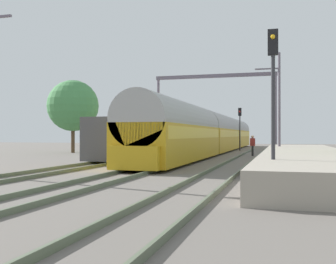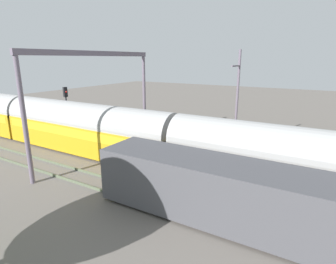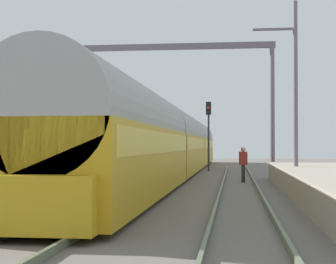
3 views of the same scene
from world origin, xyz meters
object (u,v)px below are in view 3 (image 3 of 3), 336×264
(passenger_train, at_px, (174,142))
(catenary_gantry, at_px, (172,81))
(freight_car, at_px, (40,154))
(railway_signal_far, at_px, (209,126))
(person_crossing, at_px, (243,161))

(passenger_train, distance_m, catenary_gantry, 3.95)
(freight_car, height_order, railway_signal_far, railway_signal_far)
(passenger_train, relative_size, person_crossing, 28.44)
(freight_car, xyz_separation_m, railway_signal_far, (5.82, 17.62, 1.63))
(railway_signal_far, xyz_separation_m, catenary_gantry, (-1.92, -5.95, 2.51))
(passenger_train, distance_m, freight_car, 13.78)
(railway_signal_far, bearing_deg, person_crossing, -79.28)
(catenary_gantry, bearing_deg, person_crossing, -54.12)
(freight_car, distance_m, person_crossing, 10.01)
(freight_car, xyz_separation_m, catenary_gantry, (3.90, 11.67, 4.14))
(freight_car, distance_m, railway_signal_far, 18.63)
(railway_signal_far, height_order, catenary_gantry, catenary_gantry)
(person_crossing, bearing_deg, freight_car, 42.03)
(freight_car, relative_size, person_crossing, 7.51)
(person_crossing, relative_size, railway_signal_far, 0.36)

